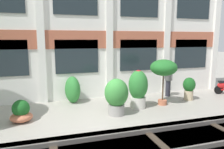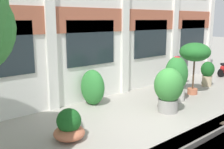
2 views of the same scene
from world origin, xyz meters
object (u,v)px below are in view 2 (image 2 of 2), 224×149
at_px(potted_plant_tall_urn, 195,53).
at_px(potted_plant_stone_basin, 176,77).
at_px(potted_plant_wide_bowl, 69,127).
at_px(resident_by_doorway, 182,67).
at_px(potted_plant_glazed_jar, 207,72).
at_px(topiary_hedge, 93,87).
at_px(potted_plant_ribbed_drum, 169,88).

xyz_separation_m(potted_plant_tall_urn, potted_plant_stone_basin, (-1.32, -0.08, -0.78)).
bearing_deg(potted_plant_tall_urn, potted_plant_wide_bowl, -176.93).
height_order(potted_plant_tall_urn, potted_plant_stone_basin, potted_plant_tall_urn).
distance_m(potted_plant_tall_urn, resident_by_doorway, 1.94).
xyz_separation_m(potted_plant_stone_basin, resident_by_doorway, (2.43, 1.41, -0.10)).
bearing_deg(potted_plant_glazed_jar, resident_by_doorway, 122.48).
xyz_separation_m(potted_plant_stone_basin, topiary_hedge, (-2.76, 1.70, -0.30)).
distance_m(potted_plant_tall_urn, potted_plant_stone_basin, 1.54).
relative_size(potted_plant_tall_urn, potted_plant_stone_basin, 1.25).
bearing_deg(potted_plant_ribbed_drum, resident_by_doorway, 28.66).
bearing_deg(potted_plant_tall_urn, potted_plant_stone_basin, -176.64).
bearing_deg(resident_by_doorway, potted_plant_wide_bowl, -3.87).
bearing_deg(potted_plant_tall_urn, topiary_hedge, 158.37).
bearing_deg(resident_by_doorway, potted_plant_tall_urn, 33.60).
height_order(potted_plant_wide_bowl, potted_plant_glazed_jar, potted_plant_glazed_jar).
bearing_deg(topiary_hedge, potted_plant_stone_basin, -31.60).
bearing_deg(potted_plant_glazed_jar, topiary_hedge, 167.64).
xyz_separation_m(resident_by_doorway, topiary_hedge, (-5.19, 0.29, -0.20)).
relative_size(potted_plant_wide_bowl, potted_plant_ribbed_drum, 0.56).
height_order(potted_plant_ribbed_drum, resident_by_doorway, resident_by_doorway).
xyz_separation_m(potted_plant_tall_urn, topiary_hedge, (-4.08, 1.62, -1.08)).
xyz_separation_m(potted_plant_wide_bowl, topiary_hedge, (2.21, 1.95, 0.30)).
distance_m(potted_plant_wide_bowl, topiary_hedge, 2.96).
bearing_deg(topiary_hedge, potted_plant_tall_urn, -21.63).
bearing_deg(potted_plant_wide_bowl, potted_plant_tall_urn, 3.07).
xyz_separation_m(potted_plant_tall_urn, resident_by_doorway, (1.11, 1.33, -0.88)).
height_order(potted_plant_ribbed_drum, topiary_hedge, potted_plant_ribbed_drum).
distance_m(potted_plant_wide_bowl, resident_by_doorway, 7.60).
distance_m(potted_plant_ribbed_drum, potted_plant_tall_urn, 2.81).
bearing_deg(potted_plant_wide_bowl, potted_plant_glazed_jar, 4.85).
bearing_deg(potted_plant_tall_urn, resident_by_doorway, 50.17).
relative_size(potted_plant_ribbed_drum, potted_plant_glazed_jar, 1.30).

